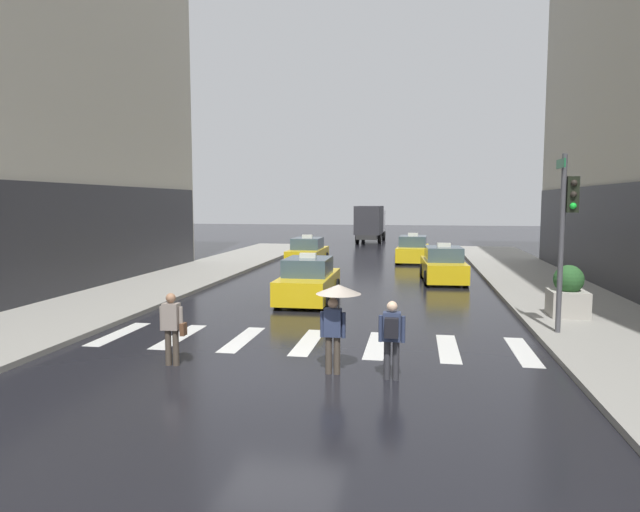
{
  "coord_description": "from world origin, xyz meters",
  "views": [
    {
      "loc": [
        2.75,
        -11.02,
        3.66
      ],
      "look_at": [
        -0.55,
        8.0,
        1.8
      ],
      "focal_mm": 31.08,
      "sensor_mm": 36.0,
      "label": 1
    }
  ],
  "objects_px": {
    "taxi_second": "(443,266)",
    "taxi_third": "(308,253)",
    "pedestrian_with_backpack": "(392,334)",
    "pedestrian_with_handbag": "(172,325)",
    "taxi_lead": "(308,282)",
    "box_truck": "(370,222)",
    "planter_near_corner": "(568,293)",
    "taxi_fourth": "(413,250)",
    "traffic_light_pole": "(566,218)",
    "pedestrian_with_umbrella": "(336,304)"
  },
  "relations": [
    {
      "from": "taxi_third",
      "to": "pedestrian_with_umbrella",
      "type": "distance_m",
      "value": 20.61
    },
    {
      "from": "taxi_second",
      "to": "pedestrian_with_backpack",
      "type": "height_order",
      "value": "taxi_second"
    },
    {
      "from": "pedestrian_with_umbrella",
      "to": "planter_near_corner",
      "type": "bearing_deg",
      "value": 45.91
    },
    {
      "from": "pedestrian_with_backpack",
      "to": "pedestrian_with_handbag",
      "type": "height_order",
      "value": "same"
    },
    {
      "from": "taxi_third",
      "to": "pedestrian_with_backpack",
      "type": "height_order",
      "value": "taxi_third"
    },
    {
      "from": "box_truck",
      "to": "planter_near_corner",
      "type": "height_order",
      "value": "box_truck"
    },
    {
      "from": "taxi_lead",
      "to": "pedestrian_with_backpack",
      "type": "bearing_deg",
      "value": -68.58
    },
    {
      "from": "traffic_light_pole",
      "to": "box_truck",
      "type": "relative_size",
      "value": 0.63
    },
    {
      "from": "taxi_second",
      "to": "traffic_light_pole",
      "type": "bearing_deg",
      "value": -75.83
    },
    {
      "from": "pedestrian_with_umbrella",
      "to": "planter_near_corner",
      "type": "xyz_separation_m",
      "value": [
        6.31,
        6.51,
        -0.64
      ]
    },
    {
      "from": "taxi_lead",
      "to": "pedestrian_with_handbag",
      "type": "distance_m",
      "value": 8.74
    },
    {
      "from": "taxi_third",
      "to": "taxi_fourth",
      "type": "distance_m",
      "value": 6.74
    },
    {
      "from": "taxi_third",
      "to": "pedestrian_with_backpack",
      "type": "relative_size",
      "value": 2.75
    },
    {
      "from": "pedestrian_with_handbag",
      "to": "taxi_lead",
      "type": "bearing_deg",
      "value": 80.51
    },
    {
      "from": "taxi_fourth",
      "to": "pedestrian_with_handbag",
      "type": "relative_size",
      "value": 2.8
    },
    {
      "from": "traffic_light_pole",
      "to": "pedestrian_with_backpack",
      "type": "distance_m",
      "value": 6.63
    },
    {
      "from": "traffic_light_pole",
      "to": "pedestrian_with_umbrella",
      "type": "distance_m",
      "value": 7.19
    },
    {
      "from": "taxi_fourth",
      "to": "pedestrian_with_umbrella",
      "type": "distance_m",
      "value": 23.13
    },
    {
      "from": "taxi_third",
      "to": "pedestrian_with_backpack",
      "type": "bearing_deg",
      "value": -74.21
    },
    {
      "from": "taxi_second",
      "to": "box_truck",
      "type": "xyz_separation_m",
      "value": [
        -5.41,
        24.78,
        1.13
      ]
    },
    {
      "from": "taxi_lead",
      "to": "taxi_fourth",
      "type": "distance_m",
      "value": 14.93
    },
    {
      "from": "traffic_light_pole",
      "to": "taxi_lead",
      "type": "xyz_separation_m",
      "value": [
        -7.86,
        4.43,
        -2.53
      ]
    },
    {
      "from": "taxi_third",
      "to": "taxi_fourth",
      "type": "height_order",
      "value": "same"
    },
    {
      "from": "pedestrian_with_backpack",
      "to": "box_truck",
      "type": "bearing_deg",
      "value": 95.29
    },
    {
      "from": "pedestrian_with_backpack",
      "to": "pedestrian_with_handbag",
      "type": "bearing_deg",
      "value": 177.52
    },
    {
      "from": "taxi_third",
      "to": "pedestrian_with_backpack",
      "type": "distance_m",
      "value": 21.09
    },
    {
      "from": "taxi_second",
      "to": "taxi_third",
      "type": "bearing_deg",
      "value": 144.37
    },
    {
      "from": "taxi_second",
      "to": "taxi_third",
      "type": "height_order",
      "value": "same"
    },
    {
      "from": "taxi_third",
      "to": "taxi_lead",
      "type": "bearing_deg",
      "value": -78.78
    },
    {
      "from": "pedestrian_with_handbag",
      "to": "box_truck",
      "type": "bearing_deg",
      "value": 88.21
    },
    {
      "from": "taxi_lead",
      "to": "taxi_third",
      "type": "relative_size",
      "value": 1.0
    },
    {
      "from": "box_truck",
      "to": "planter_near_corner",
      "type": "xyz_separation_m",
      "value": [
        8.8,
        -32.99,
        -0.98
      ]
    },
    {
      "from": "taxi_second",
      "to": "box_truck",
      "type": "height_order",
      "value": "box_truck"
    },
    {
      "from": "traffic_light_pole",
      "to": "planter_near_corner",
      "type": "distance_m",
      "value": 3.41
    },
    {
      "from": "pedestrian_with_umbrella",
      "to": "pedestrian_with_handbag",
      "type": "relative_size",
      "value": 1.18
    },
    {
      "from": "traffic_light_pole",
      "to": "pedestrian_with_handbag",
      "type": "relative_size",
      "value": 2.91
    },
    {
      "from": "taxi_third",
      "to": "planter_near_corner",
      "type": "distance_m",
      "value": 17.39
    },
    {
      "from": "traffic_light_pole",
      "to": "pedestrian_with_umbrella",
      "type": "relative_size",
      "value": 2.47
    },
    {
      "from": "taxi_fourth",
      "to": "box_truck",
      "type": "xyz_separation_m",
      "value": [
        -3.97,
        16.43,
        1.13
      ]
    },
    {
      "from": "taxi_fourth",
      "to": "taxi_lead",
      "type": "bearing_deg",
      "value": -104.61
    },
    {
      "from": "taxi_third",
      "to": "box_truck",
      "type": "xyz_separation_m",
      "value": [
        2.06,
        19.42,
        1.13
      ]
    },
    {
      "from": "box_truck",
      "to": "pedestrian_with_handbag",
      "type": "relative_size",
      "value": 4.6
    },
    {
      "from": "taxi_fourth",
      "to": "traffic_light_pole",
      "type": "bearing_deg",
      "value": -77.75
    },
    {
      "from": "traffic_light_pole",
      "to": "pedestrian_with_umbrella",
      "type": "bearing_deg",
      "value": -143.08
    },
    {
      "from": "pedestrian_with_handbag",
      "to": "planter_near_corner",
      "type": "relative_size",
      "value": 1.03
    },
    {
      "from": "taxi_lead",
      "to": "taxi_second",
      "type": "distance_m",
      "value": 8.02
    },
    {
      "from": "box_truck",
      "to": "planter_near_corner",
      "type": "bearing_deg",
      "value": -75.06
    },
    {
      "from": "taxi_lead",
      "to": "pedestrian_with_backpack",
      "type": "relative_size",
      "value": 2.76
    },
    {
      "from": "traffic_light_pole",
      "to": "taxi_third",
      "type": "distance_m",
      "value": 19.02
    },
    {
      "from": "box_truck",
      "to": "taxi_third",
      "type": "bearing_deg",
      "value": -96.07
    }
  ]
}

